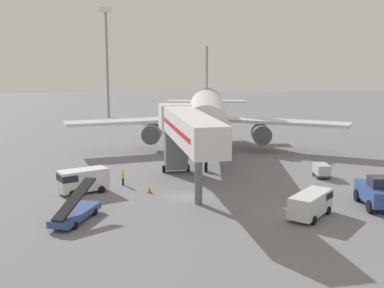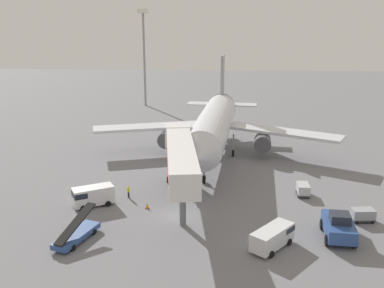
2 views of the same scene
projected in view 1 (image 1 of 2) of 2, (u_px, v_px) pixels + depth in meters
The scene contains 11 objects.
ground_plane at pixel (186, 197), 45.69m from camera, with size 300.00×300.00×0.00m, color slate.
airplane_at_gate at pixel (206, 115), 66.99m from camera, with size 40.23×36.69×15.06m.
jet_bridge at pixel (186, 129), 48.32m from camera, with size 5.70×20.65×7.81m.
pushback_tug at pixel (379, 193), 42.42m from camera, with size 3.37×5.61×2.79m.
belt_loader_truck at pixel (76, 212), 38.79m from camera, with size 3.53×6.09×2.91m.
service_van_near_right at pixel (311, 203), 39.83m from camera, with size 4.72×5.11×2.04m.
service_van_outer_left at pixel (82, 180), 46.91m from camera, with size 5.05×4.02×2.33m.
baggage_cart_far_center at pixel (322, 170), 53.21m from camera, with size 1.51×2.47×1.50m.
ground_crew_worker_foreground at pixel (123, 177), 49.85m from camera, with size 0.43×0.43×1.60m.
safety_cone_alpha at pixel (150, 189), 47.12m from camera, with size 0.44×0.44×0.67m.
apron_light_mast at pixel (107, 41), 105.94m from camera, with size 2.40×2.40×23.98m.
Camera 1 is at (-2.48, -44.06, 12.86)m, focal length 45.09 mm.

